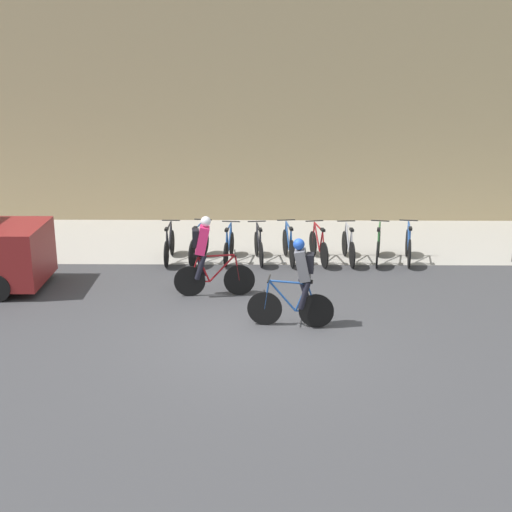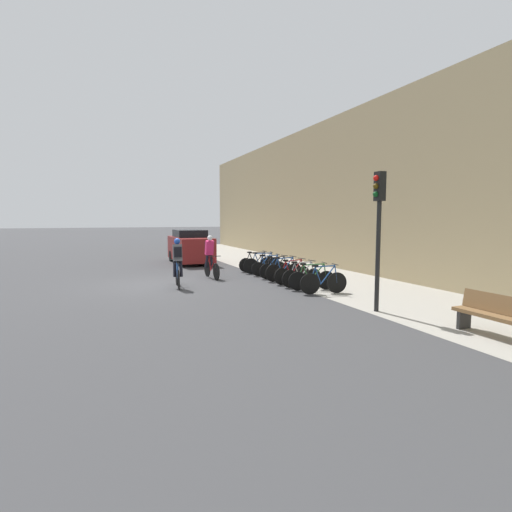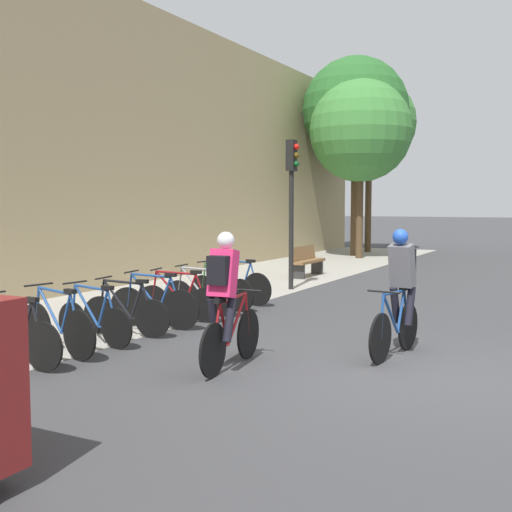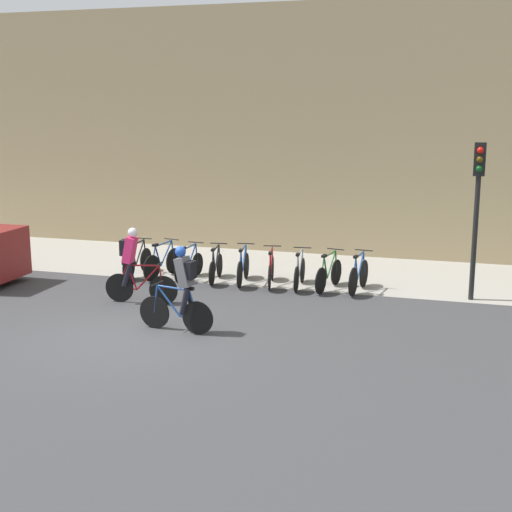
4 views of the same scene
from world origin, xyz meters
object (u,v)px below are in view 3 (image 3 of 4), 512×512
at_px(parked_bike_6, 201,295).
at_px(parked_bike_8, 239,285).
at_px(parked_bike_2, 94,320).
at_px(parked_bike_5, 179,300).
at_px(parked_bike_1, 57,327).
at_px(parked_bike_3, 126,312).
at_px(traffic_light_pole, 292,187).
at_px(parked_bike_7, 221,290).
at_px(cyclist_pink, 226,298).
at_px(cyclist_grey, 400,288).
at_px(parked_bike_4, 154,305).
at_px(parked_bike_0, 15,337).
at_px(bench, 307,261).

height_order(parked_bike_6, parked_bike_8, parked_bike_8).
distance_m(parked_bike_2, parked_bike_5, 2.25).
distance_m(parked_bike_1, parked_bike_3, 1.50).
bearing_deg(traffic_light_pole, parked_bike_7, -180.00).
xyz_separation_m(cyclist_pink, parked_bike_8, (4.86, 2.52, -0.54)).
bearing_deg(cyclist_pink, cyclist_grey, -41.86).
distance_m(cyclist_pink, parked_bike_3, 2.81).
relative_size(cyclist_pink, parked_bike_7, 1.07).
bearing_deg(parked_bike_4, parked_bike_6, -0.02).
distance_m(parked_bike_0, parked_bike_7, 5.24).
height_order(parked_bike_6, bench, parked_bike_6).
distance_m(parked_bike_5, parked_bike_7, 1.49).
bearing_deg(bench, parked_bike_5, -174.12).
height_order(parked_bike_1, bench, parked_bike_1).
bearing_deg(parked_bike_4, parked_bike_8, 0.02).
height_order(parked_bike_0, parked_bike_3, parked_bike_0).
bearing_deg(parked_bike_7, parked_bike_8, 0.11).
distance_m(parked_bike_3, traffic_light_pole, 6.78).
bearing_deg(parked_bike_2, parked_bike_5, -0.02).
relative_size(parked_bike_2, parked_bike_3, 0.99).
distance_m(parked_bike_0, bench, 11.51).
distance_m(parked_bike_2, parked_bike_3, 0.75).
height_order(cyclist_pink, parked_bike_3, cyclist_pink).
bearing_deg(cyclist_pink, parked_bike_1, 98.58).
bearing_deg(parked_bike_6, parked_bike_0, -180.00).
bearing_deg(bench, parked_bike_7, -172.74).
bearing_deg(cyclist_pink, traffic_light_pole, 18.47).
height_order(parked_bike_3, parked_bike_6, parked_bike_6).
bearing_deg(bench, parked_bike_1, -175.77).
bearing_deg(bench, parked_bike_6, -173.51).
bearing_deg(parked_bike_2, bench, 4.55).
distance_m(parked_bike_3, parked_bike_4, 0.75).
relative_size(parked_bike_4, traffic_light_pole, 0.46).
xyz_separation_m(parked_bike_3, parked_bike_4, (0.75, 0.00, 0.02)).
height_order(cyclist_grey, parked_bike_2, cyclist_grey).
bearing_deg(parked_bike_5, parked_bike_1, 179.97).
bearing_deg(parked_bike_7, parked_bike_2, 180.00).
bearing_deg(parked_bike_0, parked_bike_1, 0.06).
xyz_separation_m(cyclist_grey, parked_bike_8, (2.94, 4.24, -0.54)).
height_order(cyclist_pink, parked_bike_6, cyclist_pink).
height_order(parked_bike_1, traffic_light_pole, traffic_light_pole).
relative_size(parked_bike_2, parked_bike_8, 0.96).
height_order(parked_bike_1, parked_bike_4, parked_bike_1).
bearing_deg(parked_bike_2, cyclist_grey, -69.90).
height_order(parked_bike_0, traffic_light_pole, traffic_light_pole).
bearing_deg(cyclist_grey, parked_bike_7, 62.65).
distance_m(parked_bike_2, parked_bike_4, 1.50).
distance_m(cyclist_grey, parked_bike_4, 4.27).
relative_size(parked_bike_4, parked_bike_5, 1.02).
bearing_deg(bench, parked_bike_0, -176.04).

